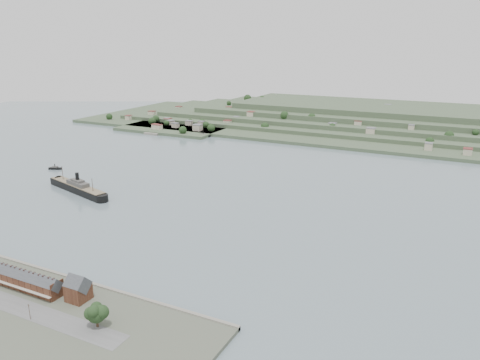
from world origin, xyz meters
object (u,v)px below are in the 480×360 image
at_px(steamship, 76,187).
at_px(gabled_building, 78,289).
at_px(terrace_row, 19,278).
at_px(fig_tree, 96,313).
at_px(tugboat, 55,168).

bearing_deg(steamship, gabled_building, -44.35).
height_order(terrace_row, fig_tree, fig_tree).
relative_size(gabled_building, steamship, 0.16).
height_order(gabled_building, fig_tree, gabled_building).
distance_m(steamship, tugboat, 84.92).
bearing_deg(steamship, fig_tree, -42.36).
bearing_deg(tugboat, gabled_building, -40.18).
distance_m(terrace_row, fig_tree, 62.98).
relative_size(terrace_row, steamship, 0.65).
bearing_deg(gabled_building, terrace_row, -173.88).
bearing_deg(gabled_building, fig_tree, -28.74).
xyz_separation_m(gabled_building, tugboat, (-209.66, 177.07, -6.76)).
bearing_deg(terrace_row, steamship, 125.78).
height_order(steamship, fig_tree, steamship).
distance_m(gabled_building, tugboat, 274.52).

